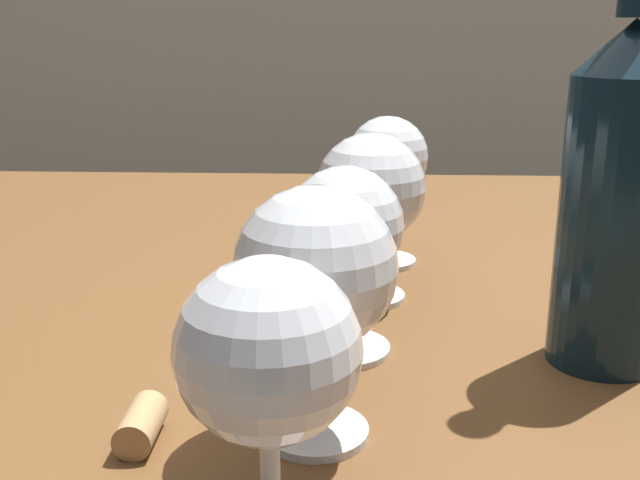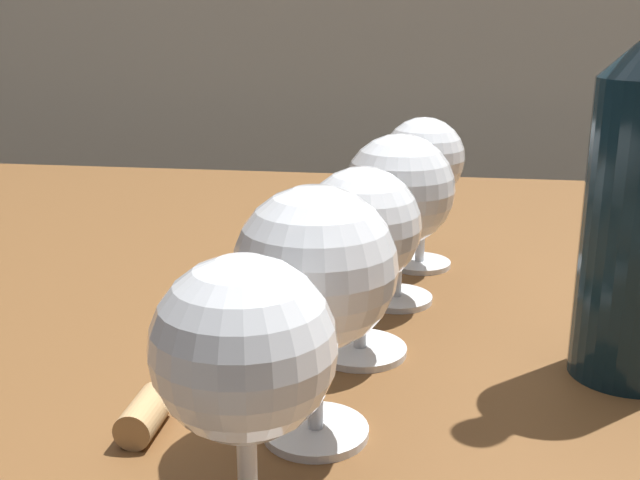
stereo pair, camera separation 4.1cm
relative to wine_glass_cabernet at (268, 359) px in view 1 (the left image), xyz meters
The scene contains 8 objects.
dining_table 0.40m from the wine_glass_cabernet, 87.64° to the left, with size 1.35×0.98×0.72m.
wine_glass_cabernet is the anchor object (origin of this frame).
wine_glass_amber 0.10m from the wine_glass_cabernet, 80.15° to the left, with size 0.09×0.09×0.15m.
wine_glass_chardonnay 0.22m from the wine_glass_cabernet, 82.17° to the left, with size 0.08×0.08×0.14m.
wine_glass_port 0.33m from the wine_glass_cabernet, 81.23° to the left, with size 0.09×0.09×0.14m.
wine_glass_pinot 0.43m from the wine_glass_cabernet, 80.88° to the left, with size 0.08×0.08×0.14m.
wine_bottle 0.30m from the wine_glass_cabernet, 44.89° to the left, with size 0.07×0.07×0.32m.
cork 0.15m from the wine_glass_cabernet, 133.11° to the left, with size 0.02×0.02×0.04m, color tan.
Camera 1 is at (0.02, -0.65, 0.95)m, focal length 42.71 mm.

